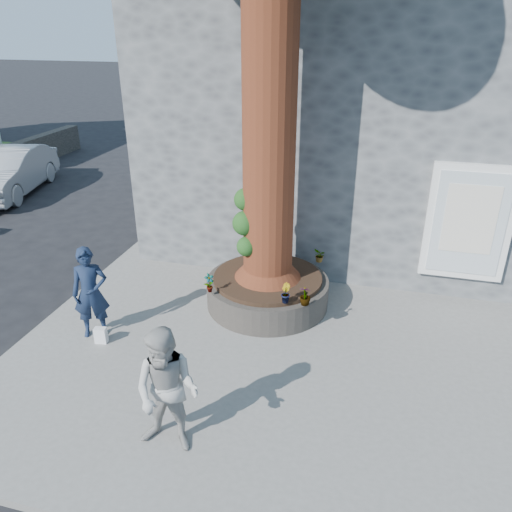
% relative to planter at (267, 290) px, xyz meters
% --- Properties ---
extents(ground, '(120.00, 120.00, 0.00)m').
position_rel_planter_xyz_m(ground, '(-0.80, -2.00, -0.41)').
color(ground, black).
rests_on(ground, ground).
extents(pavement, '(9.00, 8.00, 0.12)m').
position_rel_planter_xyz_m(pavement, '(0.70, -1.00, -0.35)').
color(pavement, slate).
rests_on(pavement, ground).
extents(yellow_line, '(0.10, 30.00, 0.01)m').
position_rel_planter_xyz_m(yellow_line, '(-3.85, -1.00, -0.41)').
color(yellow_line, yellow).
rests_on(yellow_line, ground).
extents(stone_shop, '(10.30, 8.30, 6.30)m').
position_rel_planter_xyz_m(stone_shop, '(1.70, 5.20, 2.75)').
color(stone_shop, '#4A4D4F').
rests_on(stone_shop, ground).
extents(planter, '(2.30, 2.30, 0.60)m').
position_rel_planter_xyz_m(planter, '(0.00, 0.00, 0.00)').
color(planter, black).
rests_on(planter, pavement).
extents(man, '(0.70, 0.61, 1.63)m').
position_rel_planter_xyz_m(man, '(-2.63, -1.75, 0.52)').
color(man, '#142038').
rests_on(man, pavement).
extents(woman, '(0.85, 0.67, 1.73)m').
position_rel_planter_xyz_m(woman, '(-0.35, -3.75, 0.57)').
color(woman, '#A8A6A1').
rests_on(woman, pavement).
extents(shopping_bag, '(0.22, 0.15, 0.28)m').
position_rel_planter_xyz_m(shopping_bag, '(-2.41, -1.96, -0.15)').
color(shopping_bag, white).
rests_on(shopping_bag, pavement).
extents(car_silver, '(2.51, 4.56, 1.43)m').
position_rel_planter_xyz_m(car_silver, '(-9.62, 4.88, 0.30)').
color(car_silver, '#9C9FA4').
rests_on(car_silver, ground).
extents(plant_a, '(0.22, 0.22, 0.35)m').
position_rel_planter_xyz_m(plant_a, '(-0.85, -0.85, 0.48)').
color(plant_a, gray).
rests_on(plant_a, planter).
extents(plant_b, '(0.24, 0.25, 0.34)m').
position_rel_planter_xyz_m(plant_b, '(0.51, -0.85, 0.48)').
color(plant_b, gray).
rests_on(plant_b, planter).
extents(plant_c, '(0.19, 0.19, 0.34)m').
position_rel_planter_xyz_m(plant_c, '(0.85, -0.85, 0.48)').
color(plant_c, gray).
rests_on(plant_c, planter).
extents(plant_d, '(0.26, 0.28, 0.27)m').
position_rel_planter_xyz_m(plant_d, '(0.85, 0.85, 0.44)').
color(plant_d, gray).
rests_on(plant_d, planter).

